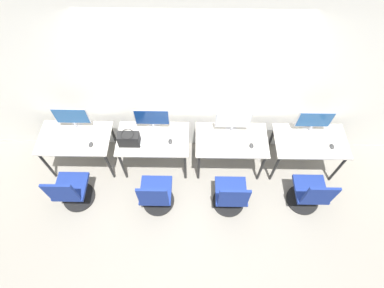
{
  "coord_description": "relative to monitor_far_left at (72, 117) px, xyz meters",
  "views": [
    {
      "loc": [
        0.03,
        -2.1,
        4.29
      ],
      "look_at": [
        0.0,
        0.12,
        0.87
      ],
      "focal_mm": 28.0,
      "sensor_mm": 36.0,
      "label": 1
    }
  ],
  "objects": [
    {
      "name": "monitor_far_right",
      "position": [
        3.41,
        -0.01,
        0.0
      ],
      "size": [
        0.49,
        0.18,
        0.41
      ],
      "color": "#B2B2B7",
      "rests_on": "desk_far_right"
    },
    {
      "name": "monitor_left",
      "position": [
        1.14,
        -0.01,
        0.0
      ],
      "size": [
        0.49,
        0.18,
        0.41
      ],
      "color": "#B2B2B7",
      "rests_on": "desk_left"
    },
    {
      "name": "mouse_far_right",
      "position": [
        3.68,
        -0.29,
        -0.21
      ],
      "size": [
        0.06,
        0.09,
        0.03
      ],
      "color": "#333333",
      "rests_on": "desk_far_right"
    },
    {
      "name": "handbag",
      "position": [
        0.83,
        -0.28,
        -0.11
      ],
      "size": [
        0.3,
        0.18,
        0.25
      ],
      "color": "black",
      "rests_on": "desk_left"
    },
    {
      "name": "keyboard_far_right",
      "position": [
        3.41,
        -0.29,
        -0.22
      ],
      "size": [
        0.38,
        0.14,
        0.02
      ],
      "color": "silver",
      "rests_on": "desk_far_right"
    },
    {
      "name": "desk_right",
      "position": [
        2.28,
        -0.19,
        -0.32
      ],
      "size": [
        1.04,
        0.61,
        0.72
      ],
      "color": "#BCB7AD",
      "rests_on": "ground_plane"
    },
    {
      "name": "mouse_right",
      "position": [
        2.55,
        -0.3,
        -0.21
      ],
      "size": [
        0.06,
        0.09,
        0.03
      ],
      "color": "#333333",
      "rests_on": "desk_right"
    },
    {
      "name": "keyboard_far_left",
      "position": [
        -0.0,
        -0.3,
        -0.22
      ],
      "size": [
        0.38,
        0.14,
        0.02
      ],
      "color": "silver",
      "rests_on": "desk_far_left"
    },
    {
      "name": "office_chair_right",
      "position": [
        2.26,
        -0.9,
        -0.61
      ],
      "size": [
        0.48,
        0.48,
        0.86
      ],
      "color": "black",
      "rests_on": "ground_plane"
    },
    {
      "name": "ground_plane",
      "position": [
        1.71,
        -0.49,
        -0.95
      ],
      "size": [
        20.0,
        20.0,
        0.0
      ],
      "primitive_type": "plane",
      "color": "gray"
    },
    {
      "name": "keyboard_left",
      "position": [
        1.14,
        -0.26,
        -0.22
      ],
      "size": [
        0.38,
        0.14,
        0.02
      ],
      "color": "silver",
      "rests_on": "desk_left"
    },
    {
      "name": "desk_left",
      "position": [
        1.14,
        -0.19,
        -0.32
      ],
      "size": [
        1.04,
        0.61,
        0.72
      ],
      "color": "#BCB7AD",
      "rests_on": "ground_plane"
    },
    {
      "name": "desk_far_right",
      "position": [
        3.41,
        -0.19,
        -0.32
      ],
      "size": [
        1.04,
        0.61,
        0.72
      ],
      "color": "#BCB7AD",
      "rests_on": "ground_plane"
    },
    {
      "name": "mouse_left",
      "position": [
        1.4,
        -0.25,
        -0.21
      ],
      "size": [
        0.06,
        0.09,
        0.03
      ],
      "color": "#333333",
      "rests_on": "desk_left"
    },
    {
      "name": "keyboard_right",
      "position": [
        2.28,
        -0.31,
        -0.22
      ],
      "size": [
        0.38,
        0.14,
        0.02
      ],
      "color": "silver",
      "rests_on": "desk_right"
    },
    {
      "name": "monitor_far_left",
      "position": [
        0.0,
        0.0,
        0.0
      ],
      "size": [
        0.49,
        0.18,
        0.41
      ],
      "color": "#B2B2B7",
      "rests_on": "desk_far_left"
    },
    {
      "name": "mouse_far_left",
      "position": [
        0.27,
        -0.32,
        -0.21
      ],
      "size": [
        0.06,
        0.09,
        0.03
      ],
      "color": "#333333",
      "rests_on": "desk_far_left"
    },
    {
      "name": "monitor_right",
      "position": [
        2.28,
        -0.04,
        0.0
      ],
      "size": [
        0.49,
        0.18,
        0.41
      ],
      "color": "#B2B2B7",
      "rests_on": "desk_right"
    },
    {
      "name": "wall_back",
      "position": [
        1.71,
        0.24,
        0.45
      ],
      "size": [
        12.0,
        0.05,
        2.8
      ],
      "color": "silver",
      "rests_on": "ground_plane"
    },
    {
      "name": "desk_far_left",
      "position": [
        -0.0,
        -0.19,
        -0.32
      ],
      "size": [
        1.04,
        0.61,
        0.72
      ],
      "color": "#BCB7AD",
      "rests_on": "ground_plane"
    },
    {
      "name": "office_chair_far_right",
      "position": [
        3.39,
        -0.86,
        -0.61
      ],
      "size": [
        0.48,
        0.48,
        0.86
      ],
      "color": "black",
      "rests_on": "ground_plane"
    },
    {
      "name": "office_chair_far_left",
      "position": [
        -0.01,
        -0.86,
        -0.61
      ],
      "size": [
        0.48,
        0.48,
        0.86
      ],
      "color": "black",
      "rests_on": "ground_plane"
    },
    {
      "name": "office_chair_left",
      "position": [
        1.2,
        -0.9,
        -0.61
      ],
      "size": [
        0.48,
        0.48,
        0.86
      ],
      "color": "black",
      "rests_on": "ground_plane"
    }
  ]
}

